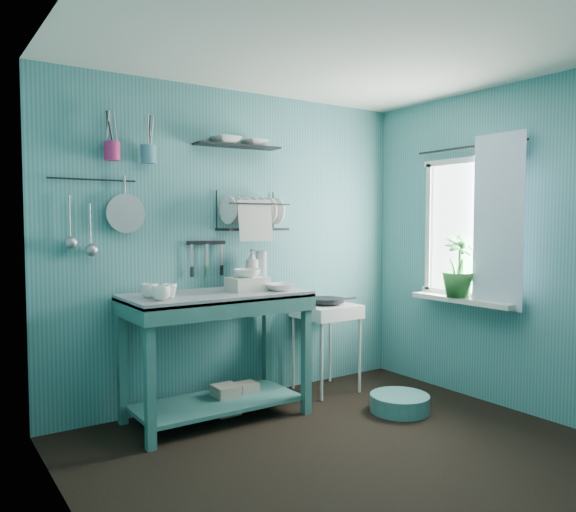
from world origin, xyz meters
TOP-DOWN VIEW (x-y plane):
  - floor at (0.00, 0.00)m, footprint 3.20×3.20m
  - ceiling at (0.00, 0.00)m, footprint 3.20×3.20m
  - wall_back at (0.00, 1.50)m, footprint 3.20×0.00m
  - wall_left at (-1.60, 0.00)m, footprint 0.00×3.00m
  - wall_right at (1.60, 0.00)m, footprint 0.00×3.00m
  - work_counter at (-0.39, 1.14)m, footprint 1.37×0.77m
  - mug_left at (-0.87, 0.98)m, footprint 0.12×0.12m
  - mug_mid at (-0.77, 1.08)m, footprint 0.14×0.14m
  - mug_right at (-0.89, 1.14)m, footprint 0.17×0.17m
  - wash_tub at (-0.14, 1.12)m, footprint 0.28×0.22m
  - tub_bowl at (-0.14, 1.12)m, footprint 0.20×0.19m
  - soap_bottle at (0.03, 1.34)m, footprint 0.12×0.12m
  - water_bottle at (0.13, 1.36)m, footprint 0.09×0.09m
  - counter_bowl at (0.06, 0.99)m, footprint 0.22×0.22m
  - hotplate_stand at (0.70, 1.23)m, footprint 0.48×0.48m
  - frying_pan at (0.70, 1.23)m, footprint 0.30×0.30m
  - knife_strip at (-0.30, 1.47)m, footprint 0.32×0.03m
  - dish_rack at (0.06, 1.37)m, footprint 0.58×0.31m
  - upper_shelf at (-0.06, 1.40)m, footprint 0.71×0.23m
  - shelf_bowl_left at (-0.16, 1.40)m, footprint 0.24×0.24m
  - shelf_bowl_right at (0.10, 1.40)m, footprint 0.23×0.23m
  - utensil_cup_magenta at (-1.04, 1.42)m, footprint 0.11×0.11m
  - utensil_cup_teal at (-0.78, 1.42)m, footprint 0.11×0.11m
  - colander at (-0.94, 1.45)m, footprint 0.28×0.03m
  - ladle_outer at (-1.32, 1.46)m, footprint 0.01×0.01m
  - ladle_inner at (-1.19, 1.46)m, footprint 0.01×0.01m
  - hook_rail at (-1.16, 1.47)m, footprint 0.60×0.01m
  - window_glass at (1.59, 0.45)m, footprint 0.00×1.10m
  - windowsill at (1.50, 0.45)m, footprint 0.16×0.95m
  - curtain at (1.52, 0.15)m, footprint 0.00×1.35m
  - curtain_rod at (1.54, 0.45)m, footprint 0.02×1.05m
  - potted_plant at (1.50, 0.49)m, footprint 0.34×0.34m
  - storage_tin_large at (-0.29, 1.19)m, footprint 0.18×0.18m
  - storage_tin_small at (-0.09, 1.22)m, footprint 0.15×0.15m
  - floor_basin at (0.84, 0.49)m, footprint 0.45×0.45m

SIDE VIEW (x-z plane):
  - floor at x=0.00m, z-range 0.00..0.00m
  - floor_basin at x=0.84m, z-range 0.00..0.13m
  - storage_tin_small at x=-0.09m, z-range 0.00..0.20m
  - storage_tin_large at x=-0.29m, z-range 0.00..0.22m
  - hotplate_stand at x=0.70m, z-range 0.00..0.74m
  - work_counter at x=-0.39m, z-range 0.00..0.93m
  - frying_pan at x=0.70m, z-range 0.76..0.80m
  - windowsill at x=1.50m, z-range 0.79..0.83m
  - counter_bowl at x=0.06m, z-range 0.93..0.99m
  - mug_mid at x=-0.77m, z-range 0.93..1.03m
  - mug_left at x=-0.87m, z-range 0.93..1.03m
  - mug_right at x=-0.89m, z-range 0.93..1.03m
  - wash_tub at x=-0.14m, z-range 0.93..1.03m
  - tub_bowl at x=-0.14m, z-range 1.03..1.09m
  - water_bottle at x=0.13m, z-range 0.93..1.21m
  - potted_plant at x=1.50m, z-range 0.83..1.33m
  - soap_bottle at x=0.03m, z-range 0.93..1.23m
  - wall_back at x=0.00m, z-range -0.35..2.85m
  - wall_left at x=-1.60m, z-range -0.25..2.75m
  - wall_right at x=1.60m, z-range -0.25..2.75m
  - knife_strip at x=-0.30m, z-range 1.27..1.30m
  - window_glass at x=1.59m, z-range 0.85..1.95m
  - ladle_inner at x=-1.19m, z-range 1.27..1.57m
  - curtain at x=1.52m, z-range 0.77..2.12m
  - ladle_outer at x=-1.32m, z-range 1.33..1.63m
  - colander at x=-0.94m, z-range 1.37..1.65m
  - dish_rack at x=0.06m, z-range 1.38..1.70m
  - hook_rail at x=-1.16m, z-range 1.73..1.75m
  - utensil_cup_teal at x=-0.78m, z-range 1.87..2.00m
  - utensil_cup_magenta at x=-1.04m, z-range 1.87..2.00m
  - shelf_bowl_right at x=0.10m, z-range 2.01..2.06m
  - upper_shelf at x=-0.06m, z-range 2.04..2.05m
  - shelf_bowl_left at x=-0.16m, z-range 2.02..2.08m
  - curtain_rod at x=1.54m, z-range 2.04..2.06m
  - ceiling at x=0.00m, z-range 2.50..2.50m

